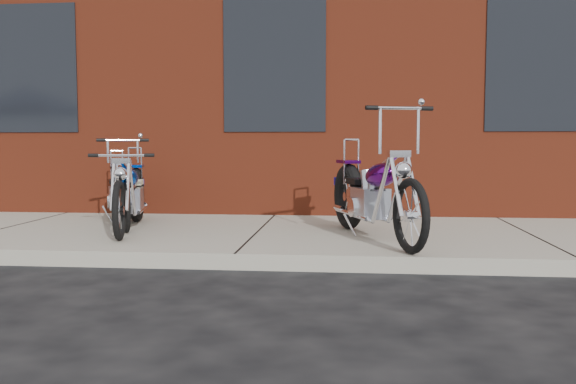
# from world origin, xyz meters

# --- Properties ---
(ground) EXTENTS (120.00, 120.00, 0.00)m
(ground) POSITION_xyz_m (0.00, 0.00, 0.00)
(ground) COLOR black
(ground) RESTS_ON ground
(sidewalk) EXTENTS (22.00, 3.00, 0.15)m
(sidewalk) POSITION_xyz_m (0.00, 1.50, 0.07)
(sidewalk) COLOR #A19888
(sidewalk) RESTS_ON ground
(building_brick) EXTENTS (22.00, 10.00, 8.00)m
(building_brick) POSITION_xyz_m (0.00, 8.00, 4.00)
(building_brick) COLOR maroon
(building_brick) RESTS_ON ground
(chopper_purple) EXTENTS (0.94, 2.28, 1.33)m
(chopper_purple) POSITION_xyz_m (1.27, 1.00, 0.58)
(chopper_purple) COLOR black
(chopper_purple) RESTS_ON sidewalk
(chopper_blue) EXTENTS (0.69, 2.12, 0.94)m
(chopper_blue) POSITION_xyz_m (-1.49, 1.43, 0.54)
(chopper_blue) COLOR black
(chopper_blue) RESTS_ON sidewalk
(chopper_third) EXTENTS (0.95, 1.91, 1.05)m
(chopper_third) POSITION_xyz_m (-1.77, 1.87, 0.52)
(chopper_third) COLOR black
(chopper_third) RESTS_ON sidewalk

